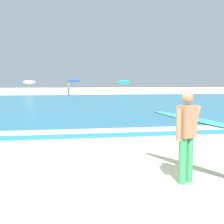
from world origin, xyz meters
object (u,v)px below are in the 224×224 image
Objects in this scene: beach_umbrella_2 at (74,81)px; beach_umbrella_3 at (124,82)px; beachgoer_near_row_left at (69,89)px; beach_umbrella_1 at (29,82)px; surfer_with_board at (195,128)px.

beach_umbrella_2 reaches higher than beach_umbrella_3.
beach_umbrella_2 is 1.07× the size of beach_umbrella_3.
beach_umbrella_1 is at bearing 154.98° from beachgoer_near_row_left.
surfer_with_board is 1.20× the size of beach_umbrella_1.
beach_umbrella_3 is (6.43, 37.87, 0.75)m from surfer_with_board.
beach_umbrella_1 is 0.98× the size of beach_umbrella_3.
surfer_with_board is at bearing -88.13° from beach_umbrella_2.
beach_umbrella_2 reaches higher than beachgoer_near_row_left.
beach_umbrella_3 reaches higher than surfer_with_board.
beach_umbrella_1 is at bearing 101.35° from surfer_with_board.
beach_umbrella_1 is 6.61m from beach_umbrella_2.
beachgoer_near_row_left is at bearing -25.02° from beach_umbrella_1.
surfer_with_board is 1.10× the size of beach_umbrella_2.
surfer_with_board is 38.68m from beach_umbrella_1.
surfer_with_board is 1.60× the size of beachgoer_near_row_left.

